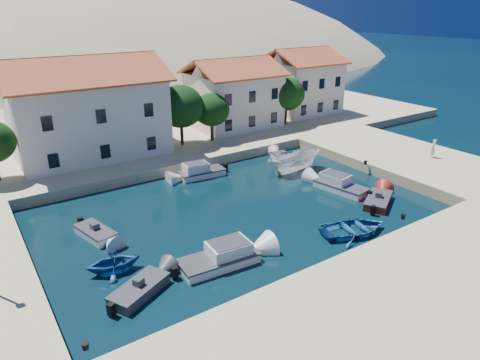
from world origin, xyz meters
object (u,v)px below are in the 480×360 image
Objects in this scene: cabin_cruiser_south at (219,258)px; building_mid at (233,92)px; building_left at (87,106)px; rowboat_south at (353,233)px; pedestrian at (433,148)px; cabin_cruiser_east at (341,186)px; building_right at (301,80)px; boat_east at (295,171)px.

building_mid is at bearing 59.21° from cabin_cruiser_south.
building_left is 28.36m from rowboat_south.
cabin_cruiser_east is at bearing -10.72° from pedestrian.
building_right is at bearing -102.63° from pedestrian.
pedestrian reaches higher than cabin_cruiser_east.
cabin_cruiser_east is 2.67× the size of pedestrian.
building_mid reaches higher than pedestrian.
building_right is (12.00, 1.00, 0.25)m from building_mid.
building_mid is at bearing -10.53° from boat_east.
rowboat_south is at bearing -124.75° from building_right.
cabin_cruiser_east is (-2.21, -20.59, -4.75)m from building_mid.
cabin_cruiser_east is at bearing -96.14° from building_mid.
pedestrian is (16.84, 5.11, 1.94)m from rowboat_south.
cabin_cruiser_south is 2.77× the size of pedestrian.
building_mid is at bearing -0.98° from rowboat_south.
building_mid is 2.10× the size of cabin_cruiser_east.
building_left reaches higher than rowboat_south.
rowboat_south is 17.70m from pedestrian.
cabin_cruiser_south is at bearing 94.38° from cabin_cruiser_east.
rowboat_south is (10.94, -25.48, -5.94)m from building_left.
building_left is 2.83× the size of cabin_cruiser_south.
building_right reaches higher than rowboat_south.
building_left is 2.56× the size of boat_east.
cabin_cruiser_south is (-17.17, -24.55, -4.75)m from building_mid.
building_right reaches higher than boat_east.
building_mid reaches higher than rowboat_south.
cabin_cruiser_south is (-29.17, -25.55, -5.00)m from building_right.
pedestrian reaches higher than rowboat_south.
cabin_cruiser_east is (4.85, 5.90, 0.48)m from rowboat_south.
building_mid is 23.73m from pedestrian.
rowboat_south is 0.87× the size of boat_east.
building_mid reaches higher than cabin_cruiser_east.
pedestrian is at bearing -120.00° from boat_east.
cabin_cruiser_east is (15.79, -19.59, -5.46)m from building_left.
building_left reaches higher than building_right.
pedestrian is (9.78, -21.37, -3.29)m from building_mid.
cabin_cruiser_south is 1.04× the size of cabin_cruiser_east.
building_right is at bearing -43.81° from cabin_cruiser_east.
pedestrian reaches higher than boat_east.
rowboat_south is 2.67× the size of pedestrian.
building_left is at bearing 28.42° from cabin_cruiser_east.
cabin_cruiser_south is at bearing 93.10° from rowboat_south.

